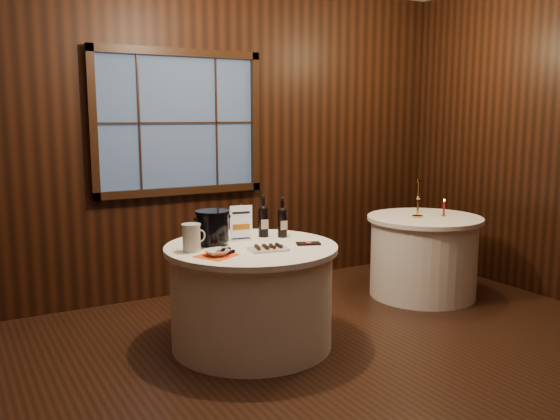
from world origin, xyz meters
TOP-DOWN VIEW (x-y plane):
  - ground at (0.00, 0.00)m, footprint 6.00×6.00m
  - back_wall at (0.00, 2.48)m, footprint 6.00×0.10m
  - main_table at (0.00, 1.00)m, footprint 1.28×1.28m
  - side_table at (2.00, 1.30)m, footprint 1.08×1.08m
  - sign_stand at (0.01, 1.20)m, footprint 0.17×0.11m
  - port_bottle_left at (0.23, 1.23)m, footprint 0.08×0.09m
  - port_bottle_right at (0.35, 1.14)m, footprint 0.07×0.08m
  - ice_bucket at (-0.24, 1.15)m, footprint 0.25×0.25m
  - chocolate_plate at (0.04, 0.80)m, footprint 0.29×0.22m
  - chocolate_box at (0.38, 0.81)m, footprint 0.20×0.15m
  - grape_bunch at (-0.27, 0.83)m, footprint 0.18×0.07m
  - glass_pitcher at (-0.45, 1.04)m, footprint 0.18×0.14m
  - orange_napkin at (-0.36, 0.82)m, footprint 0.31×0.31m
  - cracker_bowl at (-0.36, 0.82)m, footprint 0.18×0.18m
  - brass_candlestick at (1.90, 1.30)m, footprint 0.10×0.10m
  - red_candle at (2.16, 1.22)m, footprint 0.04×0.04m

SIDE VIEW (x-z plane):
  - ground at x=0.00m, z-range 0.00..0.00m
  - main_table at x=0.00m, z-range 0.00..0.77m
  - side_table at x=2.00m, z-range 0.00..0.77m
  - orange_napkin at x=-0.36m, z-range 0.77..0.77m
  - chocolate_box at x=0.38m, z-range 0.77..0.78m
  - chocolate_plate at x=0.04m, z-range 0.77..0.80m
  - grape_bunch at x=-0.27m, z-range 0.77..0.81m
  - cracker_bowl at x=-0.36m, z-range 0.77..0.81m
  - red_candle at x=2.16m, z-range 0.75..0.92m
  - sign_stand at x=0.01m, z-range 0.73..1.01m
  - glass_pitcher at x=-0.45m, z-range 0.77..0.97m
  - brass_candlestick at x=1.90m, z-range 0.72..1.08m
  - ice_bucket at x=-0.24m, z-range 0.78..1.03m
  - port_bottle_right at x=0.35m, z-range 0.75..1.06m
  - port_bottle_left at x=0.23m, z-range 0.75..1.08m
  - back_wall at x=0.00m, z-range 0.04..3.04m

